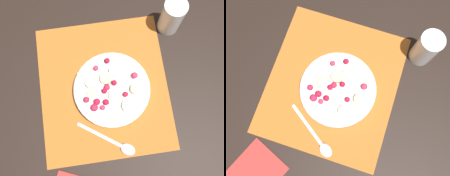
{
  "view_description": "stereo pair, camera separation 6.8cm",
  "coord_description": "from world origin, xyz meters",
  "views": [
    {
      "loc": [
        0.16,
        -0.0,
        0.71
      ],
      "look_at": [
        0.01,
        0.02,
        0.04
      ],
      "focal_mm": 40.0,
      "sensor_mm": 36.0,
      "label": 1
    },
    {
      "loc": [
        0.16,
        0.07,
        0.71
      ],
      "look_at": [
        0.01,
        0.02,
        0.04
      ],
      "focal_mm": 40.0,
      "sensor_mm": 36.0,
      "label": 2
    }
  ],
  "objects": [
    {
      "name": "ground_plane",
      "position": [
        0.0,
        0.0,
        0.0
      ],
      "size": [
        3.0,
        3.0,
        0.0
      ],
      "primitive_type": "plane",
      "color": "black"
    },
    {
      "name": "placemat",
      "position": [
        0.0,
        0.0,
        0.0
      ],
      "size": [
        0.41,
        0.37,
        0.01
      ],
      "color": "#B26023",
      "rests_on": "ground_plane"
    },
    {
      "name": "fruit_bowl",
      "position": [
        0.01,
        0.02,
        0.02
      ],
      "size": [
        0.21,
        0.21,
        0.05
      ],
      "color": "white",
      "rests_on": "placemat"
    },
    {
      "name": "spoon",
      "position": [
        0.17,
        0.02,
        0.01
      ],
      "size": [
        0.12,
        0.16,
        0.01
      ],
      "rotation": [
        0.0,
        0.0,
        7.25
      ],
      "color": "silver",
      "rests_on": "placemat"
    },
    {
      "name": "drinking_glass",
      "position": [
        -0.16,
        0.22,
        0.06
      ],
      "size": [
        0.06,
        0.06,
        0.12
      ],
      "color": "white",
      "rests_on": "ground_plane"
    }
  ]
}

